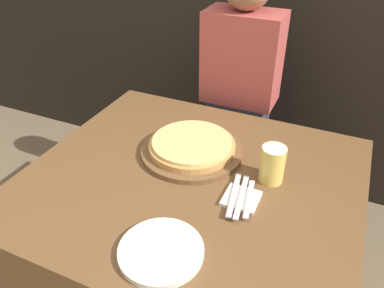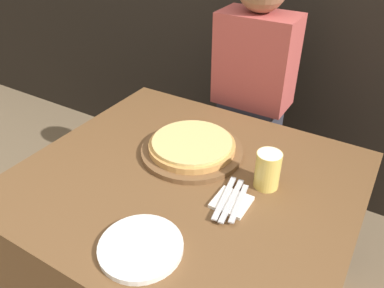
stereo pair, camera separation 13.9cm
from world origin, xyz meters
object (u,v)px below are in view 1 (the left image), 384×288
Objects in this scene: beer_glass at (273,163)px; spoon at (249,199)px; pizza_on_board at (192,147)px; dinner_knife at (241,197)px; fork at (234,194)px; diner_person at (239,106)px; dinner_plate at (161,251)px.

beer_glass reaches higher than spoon.
pizza_on_board reaches higher than spoon.
spoon is (0.02, 0.00, 0.00)m from dinner_knife.
diner_person is (-0.21, 0.71, -0.07)m from fork.
spoon is at bearing 0.00° from dinner_knife.
dinner_plate is at bearing -113.90° from beer_glass.
diner_person reaches higher than beer_glass.
beer_glass reaches higher than dinner_knife.
dinner_plate is at bearing -83.97° from diner_person.
beer_glass is 0.48m from dinner_plate.
dinner_knife is 1.18× the size of spoon.
dinner_plate is (0.12, -0.47, -0.02)m from pizza_on_board.
diner_person is at bearing 88.74° from pizza_on_board.
pizza_on_board reaches higher than dinner_plate.
spoon is 0.13× the size of diner_person.
spoon is 0.76m from diner_person.
pizza_on_board is at bearing 145.10° from dinner_knife.
beer_glass is 0.16m from dinner_knife.
dinner_knife is at bearing 65.67° from dinner_plate.
dinner_knife is 0.02m from spoon.
pizza_on_board is at bearing 173.41° from beer_glass.
dinner_plate reaches higher than dinner_knife.
spoon is (0.28, -0.17, -0.01)m from pizza_on_board.
spoon is at bearing -103.74° from beer_glass.
pizza_on_board is 0.29× the size of diner_person.
fork is at bearing -121.14° from beer_glass.
fork is 1.00× the size of dinner_knife.
beer_glass reaches higher than dinner_plate.
fork is 0.02m from dinner_knife.
pizza_on_board is 0.54m from diner_person.
fork is at bearing 69.85° from dinner_plate.
diner_person reaches higher than fork.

